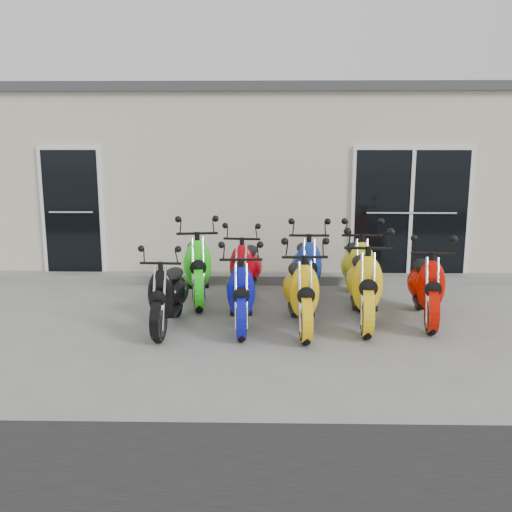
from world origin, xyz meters
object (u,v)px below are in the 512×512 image
object	(u,v)px
scooter_front_orange_a	(301,281)
scooter_back_green	(197,257)
scooter_front_red	(427,276)
scooter_back_blue	(307,258)
scooter_back_red	(246,260)
scooter_front_black	(168,285)
scooter_front_orange_b	(364,274)
scooter_back_yellow	(358,258)
scooter_front_blue	(241,282)

from	to	relation	value
scooter_front_orange_a	scooter_back_green	distance (m)	2.00
scooter_front_orange_a	scooter_back_green	size ratio (longest dim) A/B	0.93
scooter_front_red	scooter_back_blue	bearing A→B (deg)	154.07
scooter_back_green	scooter_front_red	bearing A→B (deg)	-25.33
scooter_back_red	scooter_front_red	bearing A→B (deg)	-16.92
scooter_front_black	scooter_back_blue	xyz separation A→B (m)	(1.87, 1.38, 0.08)
scooter_front_black	scooter_front_red	distance (m)	3.42
scooter_front_black	scooter_front_red	size ratio (longest dim) A/B	0.94
scooter_front_orange_b	scooter_back_yellow	world-z (taller)	scooter_front_orange_b
scooter_front_orange_b	scooter_back_yellow	size ratio (longest dim) A/B	1.02
scooter_back_blue	scooter_front_orange_b	bearing A→B (deg)	-58.13
scooter_front_blue	scooter_front_red	world-z (taller)	scooter_front_red
scooter_front_orange_b	scooter_front_orange_a	bearing A→B (deg)	-158.28
scooter_front_red	scooter_back_red	size ratio (longest dim) A/B	1.00
scooter_front_red	scooter_back_blue	size ratio (longest dim) A/B	0.94
scooter_front_black	scooter_front_red	xyz separation A→B (m)	(3.39, 0.38, 0.04)
scooter_back_green	scooter_back_yellow	size ratio (longest dim) A/B	1.02
scooter_back_green	scooter_front_blue	bearing A→B (deg)	-68.76
scooter_front_black	scooter_front_orange_a	bearing A→B (deg)	3.40
scooter_back_yellow	scooter_front_red	bearing A→B (deg)	-50.29
scooter_front_black	scooter_front_orange_a	world-z (taller)	scooter_front_orange_a
scooter_front_blue	scooter_front_orange_a	world-z (taller)	scooter_front_orange_a
scooter_front_blue	scooter_front_orange_b	xyz separation A→B (m)	(1.62, 0.19, 0.07)
scooter_front_orange_b	scooter_front_red	size ratio (longest dim) A/B	1.09
scooter_front_orange_b	scooter_front_black	bearing A→B (deg)	-168.90
scooter_front_orange_a	scooter_back_red	distance (m)	1.61
scooter_front_blue	scooter_front_orange_a	bearing A→B (deg)	-8.24
scooter_front_blue	scooter_back_red	distance (m)	1.35
scooter_back_red	scooter_front_orange_b	bearing A→B (deg)	-29.62
scooter_front_red	scooter_back_yellow	bearing A→B (deg)	134.69
scooter_front_black	scooter_front_red	bearing A→B (deg)	9.27
scooter_back_blue	scooter_front_red	bearing A→B (deg)	-32.88
scooter_front_blue	scooter_front_orange_b	bearing A→B (deg)	3.36
scooter_front_black	scooter_front_orange_b	size ratio (longest dim) A/B	0.86
scooter_front_red	scooter_back_red	xyz separation A→B (m)	(-2.45, 1.05, -0.00)
scooter_back_green	scooter_back_blue	size ratio (longest dim) A/B	1.03
scooter_front_blue	scooter_front_red	distance (m)	2.48
scooter_front_orange_a	scooter_back_yellow	size ratio (longest dim) A/B	0.96
scooter_front_blue	scooter_back_blue	size ratio (longest dim) A/B	0.91
scooter_front_black	scooter_back_blue	bearing A→B (deg)	39.28
scooter_front_orange_b	scooter_front_blue	bearing A→B (deg)	-168.40
scooter_front_black	scooter_back_red	distance (m)	1.72
scooter_back_green	scooter_back_blue	bearing A→B (deg)	-7.53
scooter_front_blue	scooter_back_green	bearing A→B (deg)	116.41
scooter_front_orange_b	scooter_front_red	distance (m)	0.85
scooter_front_red	scooter_back_red	world-z (taller)	scooter_front_red
scooter_back_green	scooter_front_orange_a	bearing A→B (deg)	-50.24
scooter_back_blue	scooter_back_yellow	size ratio (longest dim) A/B	1.00
scooter_back_red	scooter_back_blue	world-z (taller)	scooter_back_blue
scooter_front_orange_a	scooter_front_red	size ratio (longest dim) A/B	1.02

